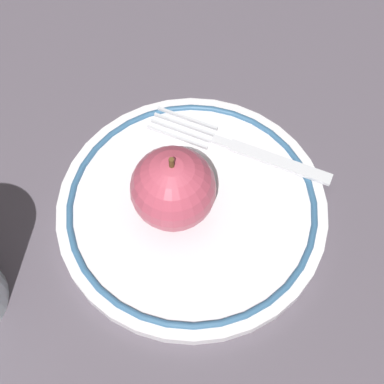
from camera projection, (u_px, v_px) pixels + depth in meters
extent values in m
plane|color=#554D58|center=(198.00, 224.00, 0.48)|extent=(2.00, 2.00, 0.00)
cylinder|color=white|center=(192.00, 208.00, 0.48)|extent=(0.24, 0.24, 0.01)
torus|color=#335E85|center=(192.00, 205.00, 0.47)|extent=(0.22, 0.22, 0.01)
sphere|color=#BF475C|center=(173.00, 189.00, 0.44)|extent=(0.07, 0.07, 0.07)
cylinder|color=brown|center=(172.00, 163.00, 0.40)|extent=(0.00, 0.00, 0.01)
cube|color=silver|center=(280.00, 162.00, 0.49)|extent=(0.05, 0.10, 0.00)
cube|color=silver|center=(221.00, 141.00, 0.50)|extent=(0.01, 0.02, 0.00)
cube|color=silver|center=(187.00, 118.00, 0.51)|extent=(0.02, 0.06, 0.00)
cube|color=silver|center=(184.00, 125.00, 0.51)|extent=(0.02, 0.06, 0.00)
cube|color=silver|center=(181.00, 131.00, 0.51)|extent=(0.02, 0.06, 0.00)
cube|color=silver|center=(177.00, 137.00, 0.50)|extent=(0.02, 0.06, 0.00)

